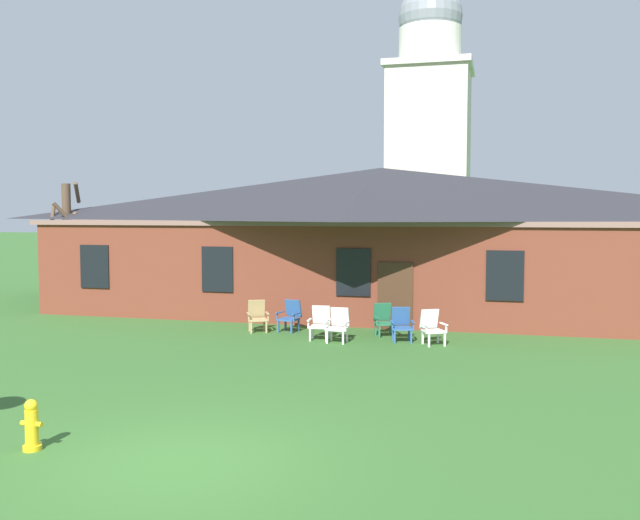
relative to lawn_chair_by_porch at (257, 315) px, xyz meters
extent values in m
plane|color=#336028|center=(2.69, -10.81, -0.50)|extent=(200.00, 200.00, 0.00)
cube|color=brown|center=(2.69, 6.46, 1.10)|extent=(22.98, 10.00, 3.20)
cube|color=#835E55|center=(2.69, 6.46, 2.78)|extent=(23.44, 10.20, 0.16)
pyramid|color=#28282D|center=(2.69, 6.46, 3.85)|extent=(23.90, 10.40, 1.97)
cube|color=black|center=(-6.50, 1.43, 1.26)|extent=(1.10, 0.06, 1.50)
cube|color=black|center=(-1.90, 1.43, 1.26)|extent=(1.10, 0.06, 1.50)
cube|color=black|center=(2.69, 1.43, 1.26)|extent=(1.10, 0.06, 1.50)
cube|color=black|center=(7.29, 1.43, 1.26)|extent=(1.10, 0.06, 1.50)
cube|color=#422819|center=(4.02, 1.43, 0.55)|extent=(1.10, 0.06, 2.10)
cube|color=beige|center=(2.74, 23.47, 5.63)|extent=(4.80, 4.80, 12.25)
cube|color=silver|center=(2.74, 23.47, 11.93)|extent=(5.18, 5.18, 0.36)
cylinder|color=silver|center=(2.74, 23.47, 13.21)|extent=(3.80, 3.80, 2.20)
sphere|color=gray|center=(2.74, 23.47, 14.99)|extent=(3.88, 3.88, 3.88)
cube|color=tan|center=(0.36, -0.20, -0.32)|extent=(0.07, 0.07, 0.36)
cube|color=tan|center=(-0.05, -0.41, -0.32)|extent=(0.07, 0.07, 0.36)
cube|color=tan|center=(0.16, 0.19, -0.32)|extent=(0.07, 0.07, 0.36)
cube|color=tan|center=(-0.25, -0.02, -0.32)|extent=(0.07, 0.07, 0.36)
cube|color=tan|center=(0.06, -0.11, -0.11)|extent=(0.72, 0.71, 0.05)
cube|color=tan|center=(-0.09, 0.17, 0.19)|extent=(0.54, 0.40, 0.54)
cube|color=tan|center=(0.32, 0.00, 0.08)|extent=(0.27, 0.44, 0.03)
cube|color=tan|center=(0.40, -0.14, -0.03)|extent=(0.05, 0.05, 0.22)
cube|color=tan|center=(-0.19, -0.26, 0.08)|extent=(0.27, 0.44, 0.03)
cube|color=tan|center=(-0.12, -0.40, -0.03)|extent=(0.05, 0.05, 0.22)
cube|color=#2D5693|center=(1.12, -0.08, -0.32)|extent=(0.06, 0.06, 0.36)
cube|color=#2D5693|center=(0.67, 0.01, -0.32)|extent=(0.06, 0.06, 0.36)
cube|color=#2D5693|center=(1.21, 0.35, -0.32)|extent=(0.06, 0.06, 0.36)
cube|color=#2D5693|center=(0.76, 0.44, -0.32)|extent=(0.06, 0.06, 0.36)
cube|color=#2D5693|center=(0.94, 0.18, -0.11)|extent=(0.64, 0.62, 0.05)
cube|color=#2D5693|center=(1.01, 0.48, 0.19)|extent=(0.54, 0.29, 0.54)
cube|color=#2D5693|center=(1.22, 0.10, 0.08)|extent=(0.16, 0.47, 0.03)
cube|color=#2D5693|center=(1.19, -0.06, -0.03)|extent=(0.05, 0.05, 0.22)
cube|color=#2D5693|center=(0.65, 0.22, 0.08)|extent=(0.16, 0.47, 0.03)
cube|color=#2D5693|center=(0.62, 0.06, -0.03)|extent=(0.05, 0.05, 0.22)
cube|color=silver|center=(2.45, -1.09, -0.32)|extent=(0.05, 0.05, 0.36)
cube|color=silver|center=(1.99, -1.13, -0.32)|extent=(0.05, 0.05, 0.36)
cube|color=silver|center=(2.41, -0.65, -0.32)|extent=(0.05, 0.05, 0.36)
cube|color=silver|center=(1.95, -0.69, -0.32)|extent=(0.05, 0.05, 0.36)
cube|color=silver|center=(2.20, -0.89, -0.11)|extent=(0.58, 0.56, 0.05)
cube|color=silver|center=(2.17, -0.58, 0.19)|extent=(0.53, 0.23, 0.54)
cube|color=silver|center=(2.49, -0.88, 0.08)|extent=(0.10, 0.47, 0.03)
cube|color=silver|center=(2.51, -1.04, -0.03)|extent=(0.04, 0.04, 0.22)
cube|color=silver|center=(1.91, -0.93, 0.08)|extent=(0.10, 0.47, 0.03)
cube|color=silver|center=(1.93, -1.09, -0.03)|extent=(0.04, 0.04, 0.22)
cube|color=white|center=(3.00, -1.36, -0.32)|extent=(0.05, 0.05, 0.36)
cube|color=white|center=(2.54, -1.35, -0.32)|extent=(0.05, 0.05, 0.36)
cube|color=white|center=(3.01, -0.92, -0.32)|extent=(0.05, 0.05, 0.36)
cube|color=white|center=(2.55, -0.91, -0.32)|extent=(0.05, 0.05, 0.36)
cube|color=white|center=(2.78, -1.13, -0.11)|extent=(0.55, 0.53, 0.05)
cube|color=white|center=(2.79, -0.82, 0.19)|extent=(0.52, 0.20, 0.54)
cube|color=white|center=(3.07, -1.16, 0.08)|extent=(0.07, 0.47, 0.03)
cube|color=white|center=(3.06, -1.32, -0.03)|extent=(0.04, 0.04, 0.22)
cube|color=white|center=(2.49, -1.15, 0.08)|extent=(0.07, 0.47, 0.03)
cube|color=white|center=(2.48, -1.31, -0.03)|extent=(0.04, 0.04, 0.22)
cube|color=#28704C|center=(4.21, 0.05, -0.32)|extent=(0.07, 0.07, 0.36)
cube|color=#28704C|center=(3.80, -0.14, -0.32)|extent=(0.07, 0.07, 0.36)
cube|color=#28704C|center=(4.03, 0.45, -0.32)|extent=(0.07, 0.07, 0.36)
cube|color=#28704C|center=(3.61, 0.26, -0.32)|extent=(0.07, 0.07, 0.36)
cube|color=#28704C|center=(3.91, 0.15, -0.11)|extent=(0.71, 0.70, 0.05)
cube|color=#28704C|center=(3.78, 0.44, 0.19)|extent=(0.55, 0.39, 0.54)
cube|color=#28704C|center=(4.18, 0.26, 0.08)|extent=(0.25, 0.45, 0.03)
cube|color=#28704C|center=(4.25, 0.11, -0.03)|extent=(0.05, 0.05, 0.22)
cube|color=#28704C|center=(3.66, 0.01, 0.08)|extent=(0.25, 0.45, 0.03)
cube|color=#28704C|center=(3.73, -0.13, -0.03)|extent=(0.05, 0.05, 0.22)
cube|color=#2D5693|center=(4.79, -0.72, -0.32)|extent=(0.06, 0.06, 0.36)
cube|color=#2D5693|center=(4.35, -0.85, -0.32)|extent=(0.06, 0.06, 0.36)
cube|color=#2D5693|center=(4.68, -0.30, -0.32)|extent=(0.06, 0.06, 0.36)
cube|color=#2D5693|center=(4.23, -0.42, -0.32)|extent=(0.06, 0.06, 0.36)
cube|color=#2D5693|center=(4.51, -0.57, -0.11)|extent=(0.66, 0.64, 0.05)
cube|color=#2D5693|center=(4.43, -0.27, 0.19)|extent=(0.55, 0.32, 0.54)
cube|color=#2D5693|center=(4.80, -0.52, 0.08)|extent=(0.18, 0.47, 0.03)
cube|color=#2D5693|center=(4.84, -0.67, -0.03)|extent=(0.05, 0.05, 0.22)
cube|color=#2D5693|center=(4.24, -0.67, 0.08)|extent=(0.18, 0.47, 0.03)
cube|color=#2D5693|center=(4.28, -0.82, -0.03)|extent=(0.05, 0.05, 0.22)
cube|color=white|center=(5.73, -0.91, -0.32)|extent=(0.07, 0.07, 0.36)
cube|color=white|center=(5.33, -1.13, -0.32)|extent=(0.07, 0.07, 0.36)
cube|color=white|center=(5.51, -0.52, -0.32)|extent=(0.07, 0.07, 0.36)
cube|color=white|center=(5.11, -0.74, -0.32)|extent=(0.07, 0.07, 0.36)
cube|color=white|center=(5.42, -0.83, -0.11)|extent=(0.72, 0.72, 0.05)
cube|color=white|center=(5.27, -0.55, 0.19)|extent=(0.54, 0.42, 0.54)
cube|color=white|center=(5.68, -0.70, 0.08)|extent=(0.28, 0.44, 0.03)
cube|color=white|center=(5.76, -0.84, -0.03)|extent=(0.05, 0.05, 0.22)
cube|color=white|center=(5.18, -0.98, 0.08)|extent=(0.28, 0.44, 0.03)
cube|color=white|center=(5.26, -1.13, -0.03)|extent=(0.05, 0.05, 0.22)
cylinder|color=brown|center=(-10.46, 5.57, 1.92)|extent=(0.36, 0.36, 4.84)
cylinder|color=brown|center=(-10.03, 5.72, 2.75)|extent=(0.48, 1.00, 0.85)
cylinder|color=brown|center=(-10.02, 5.14, 2.82)|extent=(1.06, 1.07, 1.51)
cylinder|color=brown|center=(-10.99, 5.31, 2.68)|extent=(0.73, 1.25, 1.67)
cylinder|color=brown|center=(-10.06, 5.77, 3.97)|extent=(0.59, 0.95, 0.88)
cylinder|color=gold|center=(0.29, -10.86, -0.46)|extent=(0.28, 0.28, 0.08)
cylinder|color=gold|center=(0.29, -10.86, -0.14)|extent=(0.20, 0.20, 0.55)
sphere|color=gold|center=(0.29, -10.86, 0.19)|extent=(0.20, 0.20, 0.20)
cylinder|color=gold|center=(0.16, -10.86, -0.09)|extent=(0.10, 0.08, 0.08)
cylinder|color=gold|center=(0.42, -10.86, -0.09)|extent=(0.10, 0.08, 0.08)
camera|label=1|loc=(7.19, -19.75, 3.13)|focal=38.85mm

